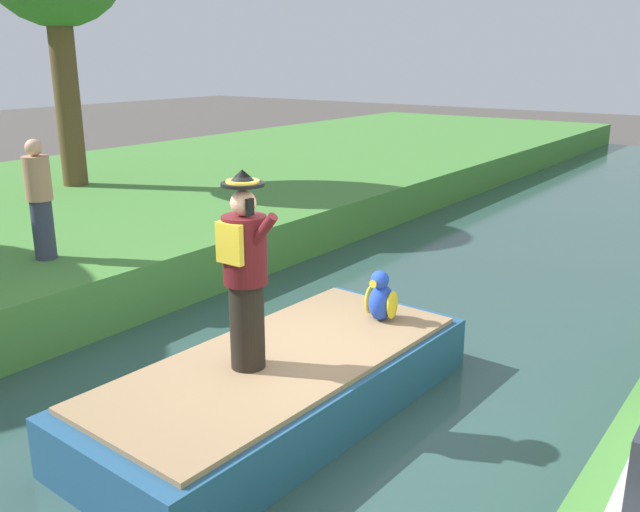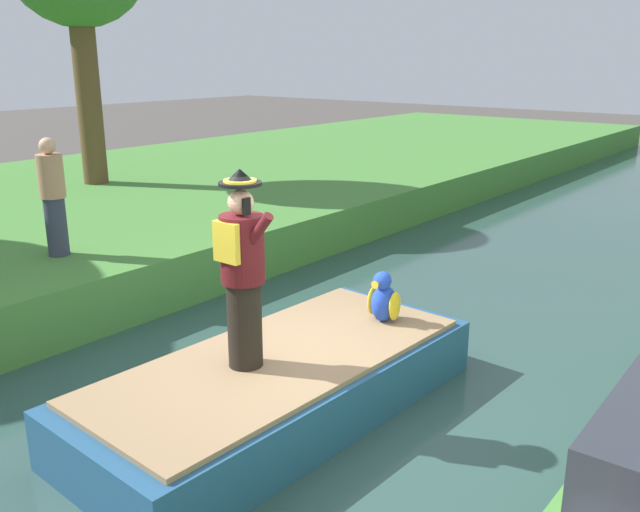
# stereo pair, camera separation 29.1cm
# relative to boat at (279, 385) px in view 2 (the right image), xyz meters

# --- Properties ---
(ground_plane) EXTENTS (80.00, 80.00, 0.00)m
(ground_plane) POSITION_rel_boat_xyz_m (0.00, 0.08, -0.40)
(ground_plane) COLOR #4C4742
(canal_water) EXTENTS (5.91, 48.00, 0.10)m
(canal_water) POSITION_rel_boat_xyz_m (0.00, 0.08, -0.35)
(canal_water) COLOR #2D4C47
(canal_water) RESTS_ON ground
(boat) EXTENTS (1.98, 4.27, 0.61)m
(boat) POSITION_rel_boat_xyz_m (0.00, 0.00, 0.00)
(boat) COLOR #23517A
(boat) RESTS_ON canal_water
(person_pirate) EXTENTS (0.61, 0.42, 1.85)m
(person_pirate) POSITION_rel_boat_xyz_m (-0.10, -0.34, 1.23)
(person_pirate) COLOR black
(person_pirate) RESTS_ON boat
(parrot_plush) EXTENTS (0.36, 0.34, 0.57)m
(parrot_plush) POSITION_rel_boat_xyz_m (0.28, 1.39, 0.55)
(parrot_plush) COLOR blue
(parrot_plush) RESTS_ON boat
(person_bystander) EXTENTS (0.34, 0.34, 1.60)m
(person_bystander) POSITION_rel_boat_xyz_m (-4.30, 0.29, 1.28)
(person_bystander) COLOR #33384C
(person_bystander) RESTS_ON grass_bank_near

